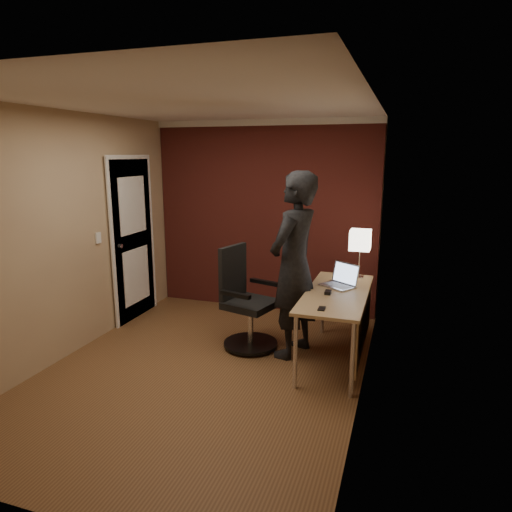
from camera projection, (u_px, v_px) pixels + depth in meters
name	position (u px, v px, depth m)	size (l,w,h in m)	color
room	(234.00, 211.00, 5.71)	(4.00, 4.00, 4.00)	brown
desk	(344.00, 305.00, 4.54)	(0.60, 1.50, 0.73)	tan
desk_lamp	(360.00, 241.00, 4.97)	(0.22, 0.22, 0.54)	silver
laptop	(341.00, 280.00, 4.73)	(0.42, 0.40, 0.23)	silver
mouse	(328.00, 292.00, 4.47)	(0.06, 0.10, 0.03)	black
phone	(322.00, 309.00, 4.03)	(0.06, 0.12, 0.01)	black
office_chair	(245.00, 304.00, 4.94)	(0.61, 0.67, 1.09)	black
person	(294.00, 266.00, 4.65)	(0.70, 0.46, 1.91)	black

